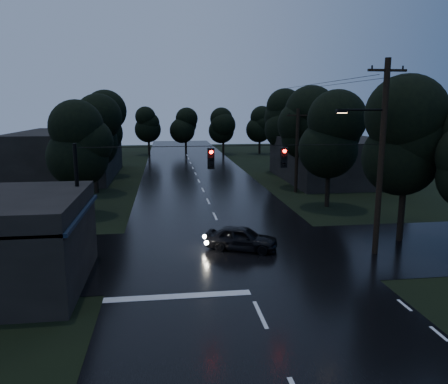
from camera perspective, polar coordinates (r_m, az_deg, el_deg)
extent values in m
cube|color=black|center=(40.67, -2.77, 0.23)|extent=(12.00, 120.00, 0.02)
cube|color=black|center=(23.35, 1.06, -8.05)|extent=(60.00, 9.00, 0.02)
cube|color=black|center=(20.43, -26.44, -2.69)|extent=(6.00, 7.00, 0.12)
cube|color=black|center=(19.66, -18.13, -2.57)|extent=(0.30, 7.00, 0.15)
cylinder|color=black|center=(17.39, -20.23, -10.36)|extent=(0.10, 0.10, 3.00)
cylinder|color=black|center=(22.98, -17.05, -4.95)|extent=(0.10, 0.10, 3.00)
cube|color=#FFDF66|center=(18.43, -18.98, -5.78)|extent=(0.06, 1.60, 0.50)
cube|color=#FFDF66|center=(20.98, -17.57, -3.66)|extent=(0.06, 1.20, 0.50)
cube|color=black|center=(47.43, 13.92, 4.17)|extent=(10.00, 14.00, 4.40)
cube|color=black|center=(51.18, -19.67, 4.67)|extent=(10.00, 16.00, 5.00)
cylinder|color=black|center=(23.61, 19.84, 3.98)|extent=(0.30, 0.30, 10.00)
cube|color=black|center=(23.52, 20.56, 14.67)|extent=(2.00, 0.12, 0.12)
cylinder|color=black|center=(22.97, 17.78, 10.19)|extent=(2.20, 0.10, 0.10)
cube|color=black|center=(22.53, 15.20, 10.19)|extent=(0.60, 0.25, 0.18)
cube|color=#FFB266|center=(22.53, 15.18, 9.94)|extent=(0.45, 0.18, 0.03)
cylinder|color=black|center=(39.75, 9.49, 5.31)|extent=(0.30, 0.30, 7.50)
cube|color=black|center=(39.56, 9.64, 9.85)|extent=(2.00, 0.12, 0.12)
cylinder|color=black|center=(21.71, -18.47, -1.87)|extent=(0.18, 0.18, 6.00)
cylinder|color=black|center=(21.15, 1.52, 6.06)|extent=(15.00, 0.03, 0.03)
cube|color=black|center=(21.05, -1.72, 4.39)|extent=(0.32, 0.25, 1.00)
sphere|color=#FF0C07|center=(20.90, -1.68, 4.34)|extent=(0.18, 0.18, 0.18)
cube|color=black|center=(21.72, 7.80, 4.50)|extent=(0.32, 0.25, 1.00)
sphere|color=#FF0C07|center=(21.57, 7.90, 4.45)|extent=(0.18, 0.18, 0.18)
cylinder|color=black|center=(27.15, 22.11, -3.06)|extent=(0.36, 0.36, 2.80)
sphere|color=black|center=(26.57, 22.64, 4.07)|extent=(4.48, 4.48, 4.48)
sphere|color=black|center=(26.47, 22.84, 6.65)|extent=(4.48, 4.48, 4.48)
sphere|color=black|center=(26.42, 23.03, 9.24)|extent=(4.48, 4.48, 4.48)
cylinder|color=black|center=(32.93, -17.36, -0.68)|extent=(0.36, 0.36, 2.45)
sphere|color=black|center=(32.48, -17.66, 4.47)|extent=(3.92, 3.92, 3.92)
sphere|color=black|center=(32.39, -17.77, 6.31)|extent=(3.92, 3.92, 3.92)
sphere|color=black|center=(32.32, -17.88, 8.16)|extent=(3.92, 3.92, 3.92)
cylinder|color=black|center=(40.78, -16.36, 1.70)|extent=(0.36, 0.36, 2.62)
sphere|color=black|center=(40.41, -16.60, 6.16)|extent=(4.20, 4.20, 4.20)
sphere|color=black|center=(40.34, -16.69, 7.75)|extent=(4.20, 4.20, 4.20)
sphere|color=black|center=(40.30, -16.78, 9.35)|extent=(4.20, 4.20, 4.20)
cylinder|color=black|center=(50.66, -15.37, 3.61)|extent=(0.36, 0.36, 2.80)
sphere|color=black|center=(50.35, -15.57, 7.44)|extent=(4.48, 4.48, 4.48)
sphere|color=black|center=(50.29, -15.64, 8.81)|extent=(4.48, 4.48, 4.48)
sphere|color=black|center=(50.27, -15.72, 10.17)|extent=(4.48, 4.48, 4.48)
cylinder|color=black|center=(34.70, 13.36, 0.26)|extent=(0.36, 0.36, 2.62)
sphere|color=black|center=(34.26, 13.60, 5.50)|extent=(4.20, 4.20, 4.20)
sphere|color=black|center=(34.17, 13.69, 7.38)|extent=(4.20, 4.20, 4.20)
sphere|color=black|center=(34.12, 13.77, 9.26)|extent=(4.20, 4.20, 4.20)
cylinder|color=black|center=(42.32, 10.29, 2.42)|extent=(0.36, 0.36, 2.80)
sphere|color=black|center=(41.95, 10.45, 7.01)|extent=(4.48, 4.48, 4.48)
sphere|color=black|center=(41.89, 10.51, 8.65)|extent=(4.48, 4.48, 4.48)
sphere|color=black|center=(41.86, 10.56, 10.29)|extent=(4.48, 4.48, 4.48)
cylinder|color=black|center=(51.98, 7.56, 4.19)|extent=(0.36, 0.36, 2.97)
sphere|color=black|center=(51.67, 7.66, 8.16)|extent=(4.76, 4.76, 4.76)
sphere|color=black|center=(51.63, 7.70, 9.58)|extent=(4.76, 4.76, 4.76)
sphere|color=black|center=(51.61, 7.73, 10.99)|extent=(4.76, 4.76, 4.76)
imported|color=black|center=(23.77, 2.31, -6.03)|extent=(4.18, 2.88, 1.32)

